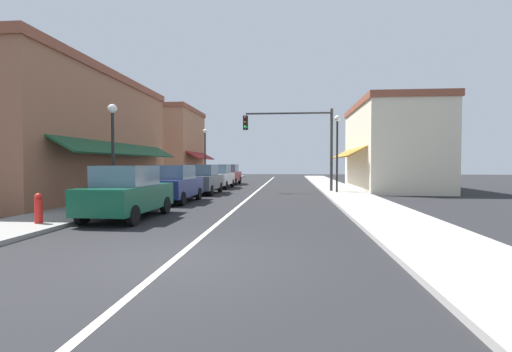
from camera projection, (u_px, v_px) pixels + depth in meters
The scene contains 17 objects.
ground_plane at pixel (257, 191), 25.04m from camera, with size 80.00×80.00×0.00m, color black.
sidewalk_left at pixel (177, 190), 25.54m from camera, with size 2.60×56.00×0.12m, color gray.
sidewalk_right at pixel (340, 191), 24.53m from camera, with size 2.60×56.00×0.12m, color #A39E99.
lane_center_stripe at pixel (257, 191), 25.04m from camera, with size 0.14×52.00×0.01m, color silver.
storefront_left_block at pixel (76, 136), 19.79m from camera, with size 5.92×14.20×6.59m.
storefront_right_block at pixel (392, 147), 26.08m from camera, with size 6.22×10.20×6.02m.
storefront_far_left at pixel (170, 146), 35.72m from camera, with size 6.23×8.20×7.03m.
parked_car_nearest_left at pixel (127, 193), 12.39m from camera, with size 1.85×4.13×1.77m.
parked_car_second_left at pixel (174, 184), 17.65m from camera, with size 1.85×4.14×1.77m.
parked_car_third_left at pixel (203, 179), 22.62m from camera, with size 1.81×4.12×1.77m.
parked_car_far_left at pixel (219, 176), 27.77m from camera, with size 1.85×4.13×1.77m.
parked_car_distant_left at pixel (228, 174), 32.93m from camera, with size 1.83×4.12×1.77m.
traffic_signal_mast_arm at pixel (299, 135), 23.66m from camera, with size 5.68×0.50×5.29m.
street_lamp_left_near at pixel (113, 137), 14.84m from camera, with size 0.36×0.36×4.19m.
street_lamp_right_mid at pixel (337, 141), 22.57m from camera, with size 0.36×0.36×4.74m.
street_lamp_left_far at pixel (205, 147), 30.96m from camera, with size 0.36×0.36×4.71m.
fire_hydrant at pixel (39, 208), 10.77m from camera, with size 0.22×0.22×0.87m.
Camera 1 is at (2.21, -6.89, 1.84)m, focal length 26.26 mm.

